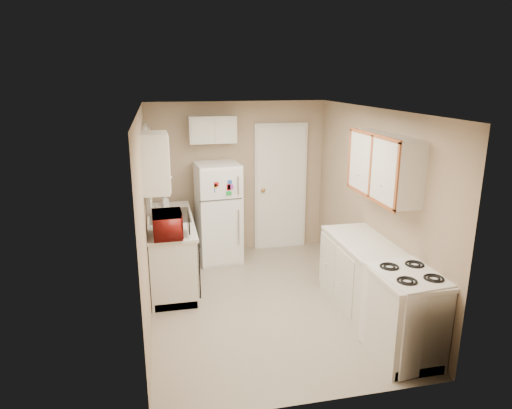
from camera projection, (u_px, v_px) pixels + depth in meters
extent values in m
plane|color=#B9AC98|center=(264.00, 302.00, 5.79)|extent=(3.80, 3.80, 0.00)
plane|color=white|center=(265.00, 110.00, 5.14)|extent=(3.80, 3.80, 0.00)
plane|color=tan|center=(145.00, 219.00, 5.18)|extent=(3.80, 3.80, 0.00)
plane|color=tan|center=(373.00, 205.00, 5.75)|extent=(3.80, 3.80, 0.00)
plane|color=tan|center=(237.00, 178.00, 7.26)|extent=(2.80, 2.80, 0.00)
plane|color=tan|center=(319.00, 277.00, 3.68)|extent=(2.80, 2.80, 0.00)
cube|color=silver|center=(172.00, 250.00, 6.30)|extent=(0.60, 1.80, 0.90)
cube|color=black|center=(197.00, 262.00, 5.78)|extent=(0.03, 0.58, 0.72)
cube|color=gray|center=(170.00, 219.00, 6.32)|extent=(0.54, 0.74, 0.16)
imported|color=maroon|center=(168.00, 224.00, 5.49)|extent=(0.52, 0.30, 0.34)
imported|color=silver|center=(165.00, 200.00, 6.74)|extent=(0.10, 0.10, 0.19)
cube|color=silver|center=(148.00, 167.00, 6.07)|extent=(0.10, 0.98, 1.08)
cube|color=silver|center=(155.00, 163.00, 5.26)|extent=(0.30, 0.45, 0.70)
cube|color=white|center=(218.00, 213.00, 6.93)|extent=(0.68, 0.66, 1.52)
cube|color=silver|center=(212.00, 129.00, 6.82)|extent=(0.70, 0.30, 0.40)
cube|color=white|center=(280.00, 188.00, 7.41)|extent=(0.86, 0.06, 2.08)
cube|color=silver|center=(375.00, 289.00, 5.14)|extent=(0.60, 2.00, 0.90)
cube|color=white|center=(407.00, 315.00, 4.58)|extent=(0.68, 0.81, 0.91)
cube|color=silver|center=(384.00, 166.00, 5.09)|extent=(0.30, 1.20, 0.70)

